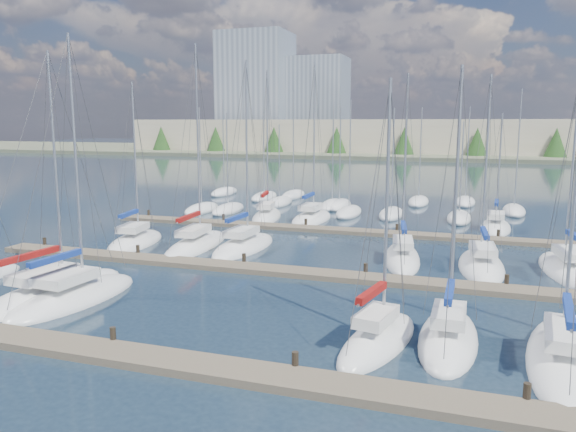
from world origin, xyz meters
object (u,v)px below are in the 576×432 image
(sailboat_n, at_px, (267,216))
(sailboat_l, at_px, (481,266))
(sailboat_q, at_px, (495,228))
(sailboat_e, at_px, (448,338))
(sailboat_b, at_px, (52,293))
(sailboat_d, at_px, (378,340))
(sailboat_i, at_px, (196,245))
(sailboat_j, at_px, (244,246))
(sailboat_m, at_px, (567,270))
(sailboat_o, at_px, (312,218))
(sailboat_k, at_px, (402,258))
(sailboat_h, at_px, (135,242))
(sailboat_c, at_px, (74,297))
(sailboat_f, at_px, (562,358))

(sailboat_n, bearing_deg, sailboat_l, -45.14)
(sailboat_q, xyz_separation_m, sailboat_n, (-21.04, -0.85, 0.02))
(sailboat_q, distance_m, sailboat_e, 27.80)
(sailboat_l, relative_size, sailboat_b, 0.95)
(sailboat_b, relative_size, sailboat_d, 1.16)
(sailboat_l, relative_size, sailboat_i, 0.83)
(sailboat_l, height_order, sailboat_j, sailboat_j)
(sailboat_i, bearing_deg, sailboat_d, -46.33)
(sailboat_m, relative_size, sailboat_e, 1.01)
(sailboat_o, height_order, sailboat_k, sailboat_o)
(sailboat_e, distance_m, sailboat_h, 27.05)
(sailboat_m, height_order, sailboat_k, sailboat_k)
(sailboat_q, height_order, sailboat_c, sailboat_c)
(sailboat_j, height_order, sailboat_k, sailboat_j)
(sailboat_d, xyz_separation_m, sailboat_c, (-16.24, 0.91, -0.01))
(sailboat_b, bearing_deg, sailboat_k, 44.19)
(sailboat_f, bearing_deg, sailboat_k, 124.11)
(sailboat_m, distance_m, sailboat_f, 14.87)
(sailboat_d, distance_m, sailboat_f, 7.15)
(sailboat_j, distance_m, sailboat_i, 3.65)
(sailboat_m, bearing_deg, sailboat_i, 175.22)
(sailboat_m, height_order, sailboat_n, sailboat_n)
(sailboat_c, xyz_separation_m, sailboat_h, (-4.86, 12.97, -0.00))
(sailboat_h, bearing_deg, sailboat_e, -37.81)
(sailboat_m, relative_size, sailboat_k, 0.94)
(sailboat_q, relative_size, sailboat_f, 0.80)
(sailboat_n, distance_m, sailboat_i, 13.66)
(sailboat_q, relative_size, sailboat_b, 0.79)
(sailboat_i, distance_m, sailboat_h, 5.01)
(sailboat_b, xyz_separation_m, sailboat_n, (2.26, 26.91, 0.03))
(sailboat_b, bearing_deg, sailboat_d, 1.13)
(sailboat_q, relative_size, sailboat_o, 0.70)
(sailboat_c, bearing_deg, sailboat_k, 46.58)
(sailboat_m, distance_m, sailboat_b, 30.60)
(sailboat_n, bearing_deg, sailboat_b, -105.91)
(sailboat_l, bearing_deg, sailboat_b, -152.52)
(sailboat_f, distance_m, sailboat_k, 16.65)
(sailboat_i, bearing_deg, sailboat_l, -3.78)
(sailboat_l, xyz_separation_m, sailboat_e, (-1.40, -13.46, 0.01))
(sailboat_l, bearing_deg, sailboat_o, 134.12)
(sailboat_j, distance_m, sailboat_o, 13.41)
(sailboat_d, relative_size, sailboat_o, 0.76)
(sailboat_m, xyz_separation_m, sailboat_c, (-25.53, -14.30, 0.00))
(sailboat_k, bearing_deg, sailboat_d, -95.22)
(sailboat_k, bearing_deg, sailboat_l, -13.40)
(sailboat_b, relative_size, sailboat_j, 0.95)
(sailboat_d, relative_size, sailboat_k, 0.89)
(sailboat_l, xyz_separation_m, sailboat_d, (-4.19, -14.67, 0.01))
(sailboat_d, xyz_separation_m, sailboat_e, (2.80, 1.21, -0.00))
(sailboat_c, relative_size, sailboat_j, 1.00)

